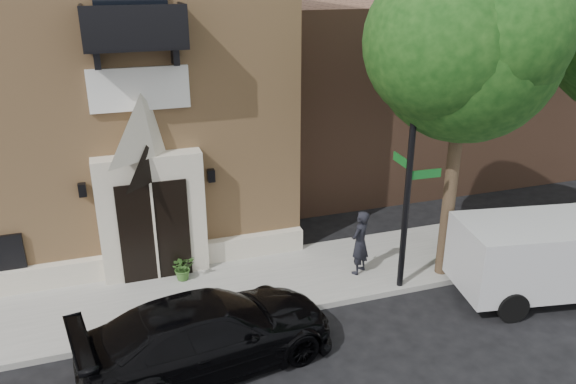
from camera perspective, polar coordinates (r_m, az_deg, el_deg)
name	(u,v)px	position (r m, az deg, el deg)	size (l,w,h in m)	color
ground	(218,330)	(12.98, -7.13, -13.73)	(120.00, 120.00, 0.00)	black
sidewalk	(245,286)	(14.34, -4.43, -9.48)	(42.00, 3.00, 0.15)	gray
church	(59,70)	(18.63, -22.25, 11.40)	(12.20, 11.01, 9.30)	tan
neighbour_building	(459,81)	(24.23, 17.02, 10.70)	(18.00, 8.00, 6.40)	brown
street_tree_left	(471,48)	(13.42, 18.05, 13.77)	(4.97, 4.38, 7.77)	#38281C
black_sedan	(210,333)	(11.64, -7.97, -13.96)	(2.10, 5.16, 1.50)	black
cargo_van	(564,254)	(15.14, 26.21, -5.64)	(5.10, 2.72, 1.97)	silver
street_sign	(409,178)	(13.27, 12.19, 1.36)	(0.89, 0.89, 5.62)	black
fire_hydrant	(490,255)	(15.63, 19.81, -6.06)	(0.45, 0.36, 0.79)	#A9040B
dumpster	(482,238)	(15.97, 19.15, -4.47)	(1.87, 1.12, 1.20)	#0E3418
planter	(183,267)	(14.53, -10.62, -7.54)	(0.59, 0.51, 0.65)	#3D6D2B
pedestrian_near	(360,242)	(14.45, 7.32, -5.10)	(0.63, 0.41, 1.72)	black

